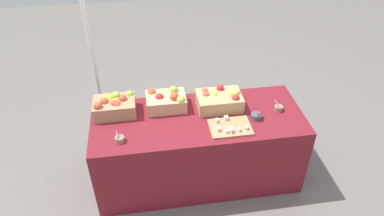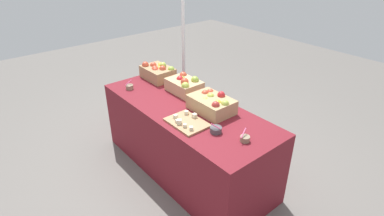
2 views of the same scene
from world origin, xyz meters
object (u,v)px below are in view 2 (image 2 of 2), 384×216
object	(u,v)px
apple_crate_right	(212,104)
sample_bowl_far	(216,130)
sample_bowl_near	(130,87)
tent_pole	(183,40)
apple_crate_left	(158,72)
cutting_board_front	(187,122)
apple_crate_middle	(184,85)
sample_bowl_mid	(245,138)

from	to	relation	value
apple_crate_right	sample_bowl_far	size ratio (longest dim) A/B	4.13
sample_bowl_near	tent_pole	bearing A→B (deg)	104.07
apple_crate_left	cutting_board_front	bearing A→B (deg)	-20.81
apple_crate_middle	cutting_board_front	size ratio (longest dim) A/B	1.00
apple_crate_left	sample_bowl_near	world-z (taller)	apple_crate_left
tent_pole	cutting_board_front	bearing A→B (deg)	-37.34
cutting_board_front	sample_bowl_far	world-z (taller)	sample_bowl_far
apple_crate_right	sample_bowl_mid	distance (m)	0.54
apple_crate_right	sample_bowl_mid	world-z (taller)	apple_crate_right
apple_crate_right	sample_bowl_mid	bearing A→B (deg)	-14.14
sample_bowl_mid	tent_pole	size ratio (longest dim) A/B	0.05
apple_crate_middle	apple_crate_right	distance (m)	0.49
apple_crate_left	sample_bowl_far	bearing A→B (deg)	-12.50
tent_pole	sample_bowl_near	bearing A→B (deg)	-75.93
sample_bowl_far	tent_pole	xyz separation A→B (m)	(-1.42, 0.79, 0.28)
apple_crate_left	sample_bowl_mid	xyz separation A→B (m)	(1.47, -0.19, -0.06)
apple_crate_left	apple_crate_middle	bearing A→B (deg)	1.23
apple_crate_right	sample_bowl_near	world-z (taller)	apple_crate_right
apple_crate_left	sample_bowl_far	size ratio (longest dim) A/B	3.78
sample_bowl_near	sample_bowl_far	distance (m)	1.20
apple_crate_right	tent_pole	bearing A→B (deg)	153.30
sample_bowl_near	cutting_board_front	bearing A→B (deg)	1.50
apple_crate_left	apple_crate_middle	distance (m)	0.46
apple_crate_right	apple_crate_middle	bearing A→B (deg)	172.44
apple_crate_left	apple_crate_right	bearing A→B (deg)	-3.28
apple_crate_right	sample_bowl_mid	size ratio (longest dim) A/B	4.24
apple_crate_left	sample_bowl_near	xyz separation A→B (m)	(0.04, -0.39, -0.06)
apple_crate_right	cutting_board_front	size ratio (longest dim) A/B	1.14
apple_crate_middle	apple_crate_left	bearing A→B (deg)	-178.77
apple_crate_left	sample_bowl_mid	world-z (taller)	apple_crate_left
sample_bowl_far	sample_bowl_mid	bearing A→B (deg)	20.28
sample_bowl_near	sample_bowl_mid	world-z (taller)	sample_bowl_mid
apple_crate_right	sample_bowl_far	world-z (taller)	apple_crate_right
apple_crate_left	apple_crate_right	world-z (taller)	apple_crate_left
apple_crate_middle	sample_bowl_mid	xyz separation A→B (m)	(1.01, -0.20, -0.05)
apple_crate_right	sample_bowl_near	size ratio (longest dim) A/B	4.46
apple_crate_left	apple_crate_right	size ratio (longest dim) A/B	0.91
cutting_board_front	tent_pole	xyz separation A→B (m)	(-1.16, 0.89, 0.29)
apple_crate_right	apple_crate_left	bearing A→B (deg)	176.72
apple_crate_left	cutting_board_front	size ratio (longest dim) A/B	1.04
apple_crate_left	apple_crate_right	distance (m)	0.95
cutting_board_front	tent_pole	size ratio (longest dim) A/B	0.17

